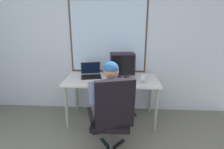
{
  "coord_description": "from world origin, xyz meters",
  "views": [
    {
      "loc": [
        0.3,
        -0.72,
        1.71
      ],
      "look_at": [
        0.15,
        1.77,
        0.95
      ],
      "focal_mm": 29.54,
      "sensor_mm": 36.0,
      "label": 1
    }
  ],
  "objects_px": {
    "crt_monitor": "(122,64)",
    "coffee_mug": "(106,79)",
    "wine_glass": "(143,77)",
    "office_chair": "(113,114)",
    "desk": "(112,82)",
    "person_seated": "(109,102)",
    "laptop": "(91,73)"
  },
  "relations": [
    {
      "from": "laptop",
      "to": "wine_glass",
      "type": "height_order",
      "value": "laptop"
    },
    {
      "from": "wine_glass",
      "to": "coffee_mug",
      "type": "distance_m",
      "value": 0.57
    },
    {
      "from": "wine_glass",
      "to": "coffee_mug",
      "type": "bearing_deg",
      "value": -179.35
    },
    {
      "from": "office_chair",
      "to": "crt_monitor",
      "type": "height_order",
      "value": "crt_monitor"
    },
    {
      "from": "crt_monitor",
      "to": "coffee_mug",
      "type": "bearing_deg",
      "value": -142.31
    },
    {
      "from": "crt_monitor",
      "to": "coffee_mug",
      "type": "relative_size",
      "value": 4.11
    },
    {
      "from": "wine_glass",
      "to": "coffee_mug",
      "type": "height_order",
      "value": "wine_glass"
    },
    {
      "from": "desk",
      "to": "wine_glass",
      "type": "distance_m",
      "value": 0.55
    },
    {
      "from": "desk",
      "to": "laptop",
      "type": "height_order",
      "value": "laptop"
    },
    {
      "from": "coffee_mug",
      "to": "desk",
      "type": "bearing_deg",
      "value": 67.34
    },
    {
      "from": "desk",
      "to": "person_seated",
      "type": "height_order",
      "value": "person_seated"
    },
    {
      "from": "laptop",
      "to": "coffee_mug",
      "type": "distance_m",
      "value": 0.42
    },
    {
      "from": "office_chair",
      "to": "crt_monitor",
      "type": "distance_m",
      "value": 1.02
    },
    {
      "from": "office_chair",
      "to": "laptop",
      "type": "xyz_separation_m",
      "value": [
        -0.44,
        1.04,
        0.21
      ]
    },
    {
      "from": "person_seated",
      "to": "wine_glass",
      "type": "bearing_deg",
      "value": 45.18
    },
    {
      "from": "laptop",
      "to": "coffee_mug",
      "type": "relative_size",
      "value": 3.78
    },
    {
      "from": "laptop",
      "to": "desk",
      "type": "bearing_deg",
      "value": -15.73
    },
    {
      "from": "desk",
      "to": "coffee_mug",
      "type": "distance_m",
      "value": 0.25
    },
    {
      "from": "person_seated",
      "to": "crt_monitor",
      "type": "bearing_deg",
      "value": 76.14
    },
    {
      "from": "person_seated",
      "to": "wine_glass",
      "type": "height_order",
      "value": "person_seated"
    },
    {
      "from": "coffee_mug",
      "to": "crt_monitor",
      "type": "bearing_deg",
      "value": 37.69
    },
    {
      "from": "person_seated",
      "to": "coffee_mug",
      "type": "relative_size",
      "value": 11.78
    },
    {
      "from": "office_chair",
      "to": "desk",
      "type": "bearing_deg",
      "value": 94.26
    },
    {
      "from": "desk",
      "to": "crt_monitor",
      "type": "height_order",
      "value": "crt_monitor"
    },
    {
      "from": "office_chair",
      "to": "wine_glass",
      "type": "xyz_separation_m",
      "value": [
        0.42,
        0.75,
        0.24
      ]
    },
    {
      "from": "coffee_mug",
      "to": "laptop",
      "type": "bearing_deg",
      "value": 133.3
    },
    {
      "from": "desk",
      "to": "crt_monitor",
      "type": "xyz_separation_m",
      "value": [
        0.17,
        -0.0,
        0.32
      ]
    },
    {
      "from": "crt_monitor",
      "to": "coffee_mug",
      "type": "xyz_separation_m",
      "value": [
        -0.25,
        -0.2,
        -0.2
      ]
    },
    {
      "from": "crt_monitor",
      "to": "wine_glass",
      "type": "relative_size",
      "value": 3.29
    },
    {
      "from": "crt_monitor",
      "to": "wine_glass",
      "type": "distance_m",
      "value": 0.4
    },
    {
      "from": "office_chair",
      "to": "coffee_mug",
      "type": "xyz_separation_m",
      "value": [
        -0.15,
        0.74,
        0.2
      ]
    },
    {
      "from": "laptop",
      "to": "coffee_mug",
      "type": "height_order",
      "value": "laptop"
    }
  ]
}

